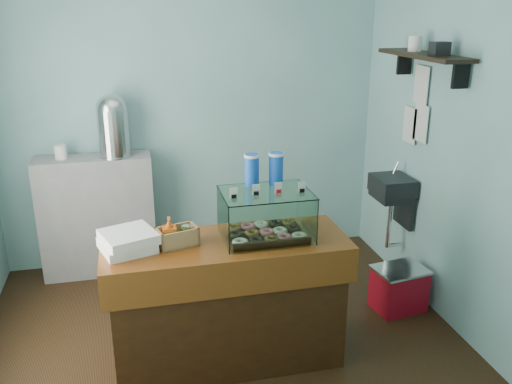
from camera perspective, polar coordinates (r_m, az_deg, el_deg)
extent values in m
plane|color=black|center=(4.20, -3.55, -15.06)|extent=(3.50, 3.50, 0.00)
cube|color=#74A6AA|center=(5.05, -6.84, 8.12)|extent=(3.50, 0.04, 2.80)
cube|color=#74A6AA|center=(2.22, 2.40, -6.51)|extent=(3.50, 0.04, 2.80)
cube|color=#74A6AA|center=(4.24, 20.13, 4.92)|extent=(0.04, 3.00, 2.80)
cube|color=black|center=(4.74, 14.17, 0.67)|extent=(0.30, 0.35, 0.15)
cube|color=black|center=(4.87, 15.35, -1.46)|extent=(0.04, 0.30, 0.35)
cylinder|color=silver|center=(4.82, 14.50, 2.45)|extent=(0.02, 0.02, 0.12)
cylinder|color=silver|center=(4.86, 13.84, -3.25)|extent=(0.04, 0.04, 0.45)
cube|color=black|center=(4.32, 17.22, 13.59)|extent=(0.25, 1.00, 0.03)
cube|color=black|center=(4.02, 20.75, 11.42)|extent=(0.12, 0.03, 0.18)
cube|color=black|center=(4.71, 15.35, 12.94)|extent=(0.12, 0.03, 0.18)
cube|color=silver|center=(4.59, 16.94, 6.93)|extent=(0.01, 0.21, 0.30)
cube|color=silver|center=(4.74, 15.88, 6.79)|extent=(0.01, 0.21, 0.30)
cube|color=silver|center=(4.58, 17.00, 10.73)|extent=(0.01, 0.21, 0.30)
cube|color=#3E1F0B|center=(3.76, -3.02, -11.88)|extent=(1.50, 0.56, 0.84)
cube|color=#441909|center=(3.55, -3.15, -5.66)|extent=(1.60, 0.60, 0.06)
cube|color=#441909|center=(3.36, -2.24, -9.48)|extent=(1.60, 0.04, 0.18)
cube|color=#9A999C|center=(5.09, -16.32, -2.42)|extent=(1.00, 0.32, 1.10)
cube|color=black|center=(3.60, 1.03, -4.60)|extent=(0.51, 0.37, 0.02)
torus|color=silver|center=(3.44, -1.64, -5.29)|extent=(0.10, 0.10, 0.03)
torus|color=black|center=(3.46, -0.04, -5.14)|extent=(0.10, 0.10, 0.03)
torus|color=brown|center=(3.48, 1.53, -4.98)|extent=(0.10, 0.10, 0.03)
torus|color=#E0697A|center=(3.50, 3.08, -4.82)|extent=(0.10, 0.10, 0.03)
torus|color=silver|center=(3.53, 4.61, -4.66)|extent=(0.10, 0.10, 0.03)
torus|color=black|center=(3.55, -2.04, -4.50)|extent=(0.10, 0.10, 0.03)
torus|color=brown|center=(3.56, -0.50, -4.35)|extent=(0.10, 0.10, 0.03)
torus|color=#E0697A|center=(3.59, 1.03, -4.21)|extent=(0.10, 0.10, 0.03)
torus|color=silver|center=(3.61, 2.54, -4.06)|extent=(0.10, 0.10, 0.03)
torus|color=black|center=(3.64, 4.02, -3.91)|extent=(0.10, 0.10, 0.03)
torus|color=brown|center=(3.66, -2.42, -3.75)|extent=(0.10, 0.10, 0.03)
torus|color=#E0697A|center=(3.67, -0.92, -3.61)|extent=(0.10, 0.10, 0.03)
torus|color=silver|center=(3.69, 0.56, -3.47)|extent=(0.10, 0.10, 0.03)
torus|color=black|center=(3.72, 2.02, -3.34)|extent=(0.10, 0.10, 0.03)
torus|color=brown|center=(3.74, 3.47, -3.20)|extent=(0.10, 0.10, 0.03)
cube|color=white|center=(3.36, 1.92, -3.73)|extent=(0.57, 0.01, 0.31)
cube|color=white|center=(3.73, 0.25, -1.31)|extent=(0.57, 0.01, 0.31)
cube|color=white|center=(3.49, -3.49, -2.85)|extent=(0.01, 0.41, 0.31)
cube|color=white|center=(3.62, 5.40, -2.06)|extent=(0.01, 0.41, 0.31)
cube|color=white|center=(3.49, 1.06, -0.04)|extent=(0.58, 0.43, 0.01)
cube|color=silver|center=(3.38, -2.41, 0.00)|extent=(0.05, 0.00, 0.07)
cube|color=black|center=(3.39, -2.40, -0.37)|extent=(0.03, 0.02, 0.02)
cube|color=silver|center=(3.41, 0.06, 0.19)|extent=(0.05, 0.00, 0.07)
cube|color=black|center=(3.42, 0.05, -0.17)|extent=(0.03, 0.02, 0.02)
cube|color=silver|center=(3.45, 2.47, 0.38)|extent=(0.05, 0.00, 0.07)
cube|color=red|center=(3.45, 2.46, 0.02)|extent=(0.03, 0.02, 0.02)
cube|color=silver|center=(3.49, 4.83, 0.56)|extent=(0.05, 0.00, 0.07)
cube|color=black|center=(3.50, 4.82, 0.21)|extent=(0.03, 0.02, 0.02)
cylinder|color=blue|center=(3.56, -0.45, 2.30)|extent=(0.09, 0.09, 0.22)
cylinder|color=white|center=(3.53, -0.45, 3.85)|extent=(0.10, 0.10, 0.02)
cylinder|color=blue|center=(3.60, 2.12, 2.48)|extent=(0.09, 0.09, 0.22)
cylinder|color=white|center=(3.57, 2.14, 4.01)|extent=(0.10, 0.10, 0.02)
cube|color=tan|center=(3.52, -8.23, -5.47)|extent=(0.28, 0.21, 0.01)
cube|color=tan|center=(3.43, -7.89, -5.08)|extent=(0.25, 0.08, 0.12)
cube|color=tan|center=(3.55, -8.65, -4.27)|extent=(0.25, 0.08, 0.12)
cube|color=tan|center=(3.46, -10.12, -5.02)|extent=(0.05, 0.15, 0.12)
cube|color=tan|center=(3.53, -6.47, -4.33)|extent=(0.05, 0.15, 0.12)
imported|color=#D76014|center=(3.46, -9.09, -4.11)|extent=(0.10, 0.11, 0.19)
cylinder|color=#3B8123|center=(3.51, -7.36, -4.46)|extent=(0.06, 0.06, 0.10)
cylinder|color=silver|center=(3.49, -7.39, -3.64)|extent=(0.05, 0.05, 0.01)
cube|color=white|center=(3.50, -13.41, -5.49)|extent=(0.38, 0.38, 0.06)
cube|color=white|center=(3.47, -13.28, -4.60)|extent=(0.39, 0.39, 0.06)
cylinder|color=silver|center=(4.90, -14.55, 3.74)|extent=(0.30, 0.30, 0.01)
cylinder|color=silver|center=(4.85, -14.75, 6.09)|extent=(0.26, 0.26, 0.40)
sphere|color=silver|center=(4.81, -14.96, 8.42)|extent=(0.26, 0.26, 0.26)
cube|color=#B60E20|center=(4.61, 14.78, -9.90)|extent=(0.43, 0.34, 0.34)
cube|color=silver|center=(4.52, 14.98, -7.91)|extent=(0.45, 0.37, 0.02)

